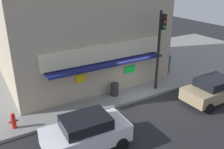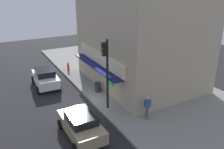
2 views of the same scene
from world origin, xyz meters
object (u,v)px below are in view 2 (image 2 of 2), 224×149
object	(u,v)px
pedestrian	(147,107)
trash_can	(98,87)
traffic_light	(106,66)
parked_car_tan	(81,124)
parked_car_white	(45,78)
potted_plant_by_doorway	(110,81)
fire_hydrant	(68,66)

from	to	relation	value
pedestrian	trash_can	bearing A→B (deg)	-168.66
traffic_light	trash_can	bearing A→B (deg)	167.11
traffic_light	pedestrian	size ratio (longest dim) A/B	3.13
parked_car_tan	parked_car_white	bearing A→B (deg)	-179.67
traffic_light	parked_car_tan	distance (m)	4.58
pedestrian	potted_plant_by_doorway	world-z (taller)	pedestrian
fire_hydrant	parked_car_white	bearing A→B (deg)	-49.59
fire_hydrant	parked_car_white	size ratio (longest dim) A/B	0.22
trash_can	parked_car_tan	world-z (taller)	parked_car_tan
potted_plant_by_doorway	parked_car_tan	size ratio (longest dim) A/B	0.23
potted_plant_by_doorway	parked_car_white	distance (m)	6.08
parked_car_tan	traffic_light	bearing A→B (deg)	126.27
traffic_light	parked_car_white	bearing A→B (deg)	-156.33
pedestrian	potted_plant_by_doorway	size ratio (longest dim) A/B	1.85
fire_hydrant	parked_car_white	world-z (taller)	parked_car_white
fire_hydrant	pedestrian	bearing A→B (deg)	7.80
trash_can	pedestrian	distance (m)	5.86
trash_can	parked_car_tan	size ratio (longest dim) A/B	0.21
trash_can	pedestrian	world-z (taller)	pedestrian
trash_can	parked_car_white	size ratio (longest dim) A/B	0.21
trash_can	parked_car_tan	distance (m)	6.32
trash_can	fire_hydrant	bearing A→B (deg)	-175.38
potted_plant_by_doorway	parked_car_white	bearing A→B (deg)	-122.74
fire_hydrant	pedestrian	distance (m)	12.30
pedestrian	parked_car_tan	distance (m)	4.81
trash_can	pedestrian	bearing A→B (deg)	11.34
parked_car_tan	fire_hydrant	bearing A→B (deg)	165.08
traffic_light	pedestrian	xyz separation A→B (m)	(2.70, 1.84, -2.50)
potted_plant_by_doorway	parked_car_white	world-z (taller)	parked_car_white
traffic_light	parked_car_white	xyz separation A→B (m)	(-6.80, -2.98, -2.75)
parked_car_tan	parked_car_white	xyz separation A→B (m)	(-8.94, -0.05, 0.03)
parked_car_white	fire_hydrant	bearing A→B (deg)	130.41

